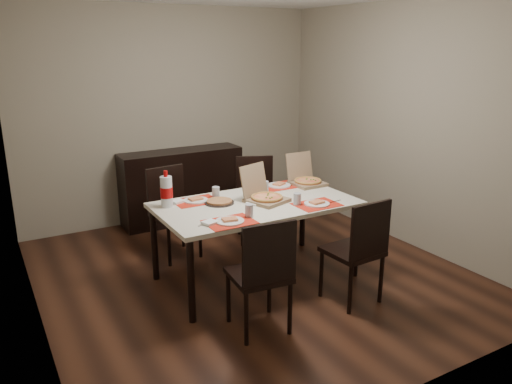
% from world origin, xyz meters
% --- Properties ---
extents(ground, '(3.80, 4.00, 0.02)m').
position_xyz_m(ground, '(0.00, 0.00, -0.01)').
color(ground, '#3C1E12').
rests_on(ground, ground).
extents(room_walls, '(3.84, 4.02, 2.62)m').
position_xyz_m(room_walls, '(0.00, 0.43, 1.73)').
color(room_walls, gray).
rests_on(room_walls, ground).
extents(sideboard, '(1.50, 0.40, 0.90)m').
position_xyz_m(sideboard, '(0.00, 1.78, 0.45)').
color(sideboard, black).
rests_on(sideboard, ground).
extents(dining_table, '(1.80, 1.00, 0.75)m').
position_xyz_m(dining_table, '(-0.01, -0.09, 0.68)').
color(dining_table, beige).
rests_on(dining_table, ground).
extents(chair_near_left, '(0.46, 0.46, 0.93)m').
position_xyz_m(chair_near_left, '(-0.44, -0.94, 0.51)').
color(chair_near_left, black).
rests_on(chair_near_left, ground).
extents(chair_near_right, '(0.45, 0.45, 0.93)m').
position_xyz_m(chair_near_right, '(0.50, -0.94, 0.51)').
color(chair_near_right, black).
rests_on(chair_near_right, ground).
extents(chair_far_left, '(0.47, 0.47, 0.93)m').
position_xyz_m(chair_far_left, '(-0.49, 0.84, 0.51)').
color(chair_far_left, black).
rests_on(chair_far_left, ground).
extents(chair_far_right, '(0.55, 0.55, 0.93)m').
position_xyz_m(chair_far_right, '(0.51, 0.82, 0.51)').
color(chair_far_right, black).
rests_on(chair_far_right, ground).
extents(setting_near_left, '(0.50, 0.30, 0.11)m').
position_xyz_m(setting_near_left, '(-0.42, -0.43, 0.77)').
color(setting_near_left, red).
rests_on(setting_near_left, dining_table).
extents(setting_near_right, '(0.48, 0.30, 0.11)m').
position_xyz_m(setting_near_right, '(0.39, -0.40, 0.77)').
color(setting_near_right, red).
rests_on(setting_near_right, dining_table).
extents(setting_far_left, '(0.47, 0.30, 0.11)m').
position_xyz_m(setting_far_left, '(-0.44, 0.22, 0.77)').
color(setting_far_left, red).
rests_on(setting_far_left, dining_table).
extents(setting_far_right, '(0.51, 0.30, 0.11)m').
position_xyz_m(setting_far_right, '(0.40, 0.24, 0.77)').
color(setting_far_right, red).
rests_on(setting_far_right, dining_table).
extents(napkin_loose, '(0.16, 0.15, 0.02)m').
position_xyz_m(napkin_loose, '(-0.04, -0.12, 0.76)').
color(napkin_loose, white).
rests_on(napkin_loose, dining_table).
extents(pizza_box_center, '(0.42, 0.45, 0.33)m').
position_xyz_m(pizza_box_center, '(0.08, -0.10, 0.80)').
color(pizza_box_center, '#81664A').
rests_on(pizza_box_center, dining_table).
extents(pizza_box_right, '(0.32, 0.35, 0.31)m').
position_xyz_m(pizza_box_right, '(0.75, 0.19, 0.80)').
color(pizza_box_right, '#81664A').
rests_on(pizza_box_right, dining_table).
extents(faina_plate, '(0.27, 0.27, 0.03)m').
position_xyz_m(faina_plate, '(-0.31, 0.05, 0.76)').
color(faina_plate, black).
rests_on(faina_plate, dining_table).
extents(dip_bowl, '(0.12, 0.12, 0.03)m').
position_xyz_m(dip_bowl, '(0.08, 0.09, 0.76)').
color(dip_bowl, white).
rests_on(dip_bowl, dining_table).
extents(soda_bottle, '(0.11, 0.11, 0.33)m').
position_xyz_m(soda_bottle, '(-0.76, 0.20, 0.89)').
color(soda_bottle, silver).
rests_on(soda_bottle, dining_table).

